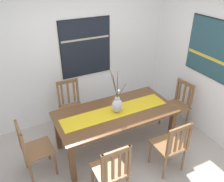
# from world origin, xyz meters

# --- Properties ---
(ground_plane) EXTENTS (6.40, 6.40, 0.03)m
(ground_plane) POSITION_xyz_m (0.00, 0.00, -0.01)
(ground_plane) COLOR #B2A89E
(wall_back) EXTENTS (6.40, 0.12, 2.70)m
(wall_back) POSITION_xyz_m (0.00, 1.86, 1.35)
(wall_back) COLOR white
(wall_back) RESTS_ON ground_plane
(dining_table) EXTENTS (1.93, 0.94, 0.72)m
(dining_table) POSITION_xyz_m (0.15, 0.59, 0.63)
(dining_table) COLOR brown
(dining_table) RESTS_ON ground_plane
(table_runner) EXTENTS (1.78, 0.36, 0.01)m
(table_runner) POSITION_xyz_m (0.15, 0.59, 0.73)
(table_runner) COLOR gold
(table_runner) RESTS_ON dining_table
(centerpiece_vase) EXTENTS (0.20, 0.23, 0.73)m
(centerpiece_vase) POSITION_xyz_m (0.17, 0.57, 0.86)
(centerpiece_vase) COLOR silver
(centerpiece_vase) RESTS_ON dining_table
(chair_0) EXTENTS (0.45, 0.45, 0.93)m
(chair_0) POSITION_xyz_m (-1.18, 0.60, 0.48)
(chair_0) COLOR brown
(chair_0) RESTS_ON ground_plane
(chair_1) EXTENTS (0.44, 0.44, 0.97)m
(chair_1) POSITION_xyz_m (-0.34, 1.42, 0.49)
(chair_1) COLOR brown
(chair_1) RESTS_ON ground_plane
(chair_2) EXTENTS (0.42, 0.42, 0.95)m
(chair_2) POSITION_xyz_m (-0.35, -0.27, 0.49)
(chair_2) COLOR brown
(chair_2) RESTS_ON ground_plane
(chair_3) EXTENTS (0.45, 0.45, 0.92)m
(chair_3) POSITION_xyz_m (1.47, 0.59, 0.48)
(chair_3) COLOR brown
(chair_3) RESTS_ON ground_plane
(chair_4) EXTENTS (0.42, 0.42, 0.91)m
(chair_4) POSITION_xyz_m (0.64, -0.24, 0.48)
(chair_4) COLOR brown
(chair_4) RESTS_ON ground_plane
(painting_on_back_wall) EXTENTS (0.98, 0.05, 1.09)m
(painting_on_back_wall) POSITION_xyz_m (0.15, 1.79, 1.42)
(painting_on_back_wall) COLOR black
(painting_on_side_wall) EXTENTS (0.05, 0.97, 0.96)m
(painting_on_side_wall) POSITION_xyz_m (1.79, 0.37, 1.59)
(painting_on_side_wall) COLOR black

